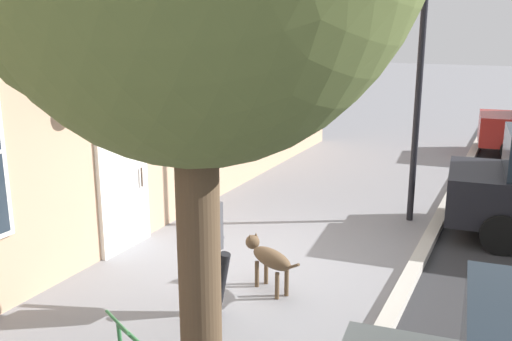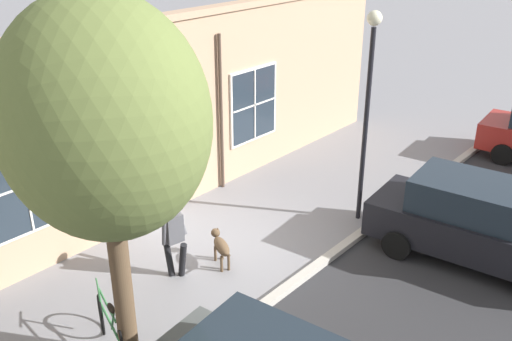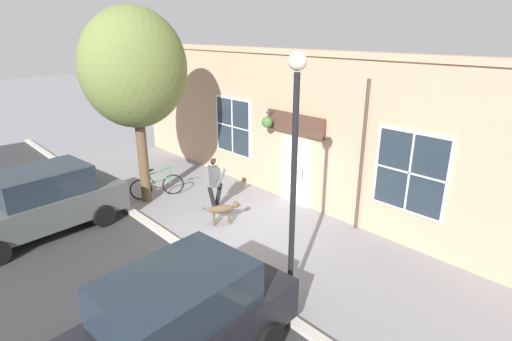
{
  "view_description": "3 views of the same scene",
  "coord_description": "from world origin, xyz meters",
  "px_view_note": "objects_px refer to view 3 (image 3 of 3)",
  "views": [
    {
      "loc": [
        3.18,
        -6.71,
        3.34
      ],
      "look_at": [
        -0.21,
        0.35,
        1.32
      ],
      "focal_mm": 40.0,
      "sensor_mm": 36.0,
      "label": 1
    },
    {
      "loc": [
        7.45,
        -7.63,
        6.62
      ],
      "look_at": [
        0.09,
        0.93,
        1.53
      ],
      "focal_mm": 40.0,
      "sensor_mm": 36.0,
      "label": 2
    },
    {
      "loc": [
        6.59,
        7.53,
        5.14
      ],
      "look_at": [
        -1.0,
        -0.69,
        1.21
      ],
      "focal_mm": 28.0,
      "sensor_mm": 36.0,
      "label": 3
    }
  ],
  "objects_px": {
    "dog_on_leash": "(223,209)",
    "street_lamp": "(295,150)",
    "leaning_bicycle": "(157,186)",
    "parked_car_mid_block": "(171,328)",
    "pedestrian_walking": "(215,180)",
    "parked_car_nearest_curb": "(39,202)",
    "street_tree_by_curb": "(136,71)"
  },
  "relations": [
    {
      "from": "dog_on_leash",
      "to": "street_lamp",
      "type": "bearing_deg",
      "value": 72.55
    },
    {
      "from": "leaning_bicycle",
      "to": "parked_car_mid_block",
      "type": "xyz_separation_m",
      "value": [
        3.45,
        6.55,
        0.5
      ]
    },
    {
      "from": "pedestrian_walking",
      "to": "leaning_bicycle",
      "type": "relative_size",
      "value": 1.01
    },
    {
      "from": "leaning_bicycle",
      "to": "dog_on_leash",
      "type": "bearing_deg",
      "value": 97.02
    },
    {
      "from": "pedestrian_walking",
      "to": "parked_car_nearest_curb",
      "type": "xyz_separation_m",
      "value": [
        4.27,
        -2.0,
        -0.1
      ]
    },
    {
      "from": "dog_on_leash",
      "to": "parked_car_nearest_curb",
      "type": "bearing_deg",
      "value": -36.67
    },
    {
      "from": "leaning_bicycle",
      "to": "parked_car_mid_block",
      "type": "height_order",
      "value": "parked_car_mid_block"
    },
    {
      "from": "pedestrian_walking",
      "to": "parked_car_mid_block",
      "type": "distance_m",
      "value": 6.12
    },
    {
      "from": "dog_on_leash",
      "to": "parked_car_nearest_curb",
      "type": "xyz_separation_m",
      "value": [
        3.87,
        -2.88,
        0.44
      ]
    },
    {
      "from": "street_lamp",
      "to": "parked_car_nearest_curb",
      "type": "bearing_deg",
      "value": -66.82
    },
    {
      "from": "street_tree_by_curb",
      "to": "parked_car_mid_block",
      "type": "xyz_separation_m",
      "value": [
        3.08,
        6.56,
        -3.15
      ]
    },
    {
      "from": "parked_car_nearest_curb",
      "to": "street_lamp",
      "type": "xyz_separation_m",
      "value": [
        -2.75,
        6.43,
        2.28
      ]
    },
    {
      "from": "dog_on_leash",
      "to": "parked_car_nearest_curb",
      "type": "distance_m",
      "value": 4.84
    },
    {
      "from": "pedestrian_walking",
      "to": "parked_car_mid_block",
      "type": "xyz_separation_m",
      "value": [
        4.21,
        4.44,
        -0.1
      ]
    },
    {
      "from": "leaning_bicycle",
      "to": "street_lamp",
      "type": "bearing_deg",
      "value": 83.48
    },
    {
      "from": "parked_car_mid_block",
      "to": "street_lamp",
      "type": "bearing_deg",
      "value": -179.85
    },
    {
      "from": "pedestrian_walking",
      "to": "parked_car_nearest_curb",
      "type": "bearing_deg",
      "value": -25.12
    },
    {
      "from": "street_tree_by_curb",
      "to": "parked_car_mid_block",
      "type": "bearing_deg",
      "value": 64.82
    },
    {
      "from": "parked_car_mid_block",
      "to": "parked_car_nearest_curb",
      "type": "bearing_deg",
      "value": -89.51
    },
    {
      "from": "parked_car_mid_block",
      "to": "street_tree_by_curb",
      "type": "bearing_deg",
      "value": -115.18
    },
    {
      "from": "dog_on_leash",
      "to": "street_tree_by_curb",
      "type": "bearing_deg",
      "value": -76.32
    },
    {
      "from": "dog_on_leash",
      "to": "street_lamp",
      "type": "xyz_separation_m",
      "value": [
        1.12,
        3.55,
        2.72
      ]
    },
    {
      "from": "parked_car_nearest_curb",
      "to": "leaning_bicycle",
      "type": "bearing_deg",
      "value": -178.16
    },
    {
      "from": "pedestrian_walking",
      "to": "parked_car_nearest_curb",
      "type": "relative_size",
      "value": 0.37
    },
    {
      "from": "dog_on_leash",
      "to": "street_lamp",
      "type": "height_order",
      "value": "street_lamp"
    },
    {
      "from": "leaning_bicycle",
      "to": "parked_car_mid_block",
      "type": "relative_size",
      "value": 0.37
    },
    {
      "from": "leaning_bicycle",
      "to": "street_lamp",
      "type": "height_order",
      "value": "street_lamp"
    },
    {
      "from": "parked_car_nearest_curb",
      "to": "street_lamp",
      "type": "distance_m",
      "value": 7.36
    },
    {
      "from": "pedestrian_walking",
      "to": "leaning_bicycle",
      "type": "xyz_separation_m",
      "value": [
        0.76,
        -2.11,
        -0.6
      ]
    },
    {
      "from": "parked_car_nearest_curb",
      "to": "dog_on_leash",
      "type": "bearing_deg",
      "value": 143.33
    },
    {
      "from": "parked_car_nearest_curb",
      "to": "parked_car_mid_block",
      "type": "height_order",
      "value": "same"
    },
    {
      "from": "parked_car_nearest_curb",
      "to": "pedestrian_walking",
      "type": "bearing_deg",
      "value": 154.88
    }
  ]
}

